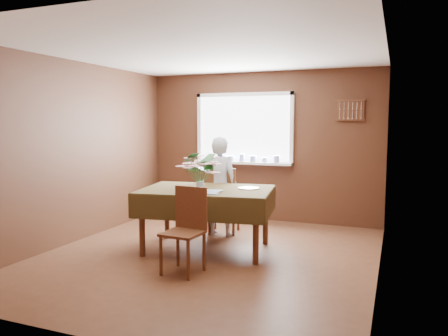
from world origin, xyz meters
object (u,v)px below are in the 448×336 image
at_px(chair_far, 223,198).
at_px(flower_bouquet, 200,169).
at_px(dining_table, 207,196).
at_px(chair_near, 186,226).
at_px(seated_woman, 220,186).

relative_size(chair_far, flower_bouquet, 1.95).
bearing_deg(chair_far, dining_table, 89.06).
distance_m(dining_table, chair_near, 0.85).
bearing_deg(chair_near, flower_bouquet, 104.32).
distance_m(dining_table, chair_far, 0.87).
bearing_deg(flower_bouquet, dining_table, 94.29).
bearing_deg(flower_bouquet, chair_far, 96.94).
bearing_deg(chair_near, seated_woman, 103.06).
relative_size(chair_near, flower_bouquet, 1.84).
relative_size(dining_table, chair_far, 1.82).
height_order(dining_table, chair_far, chair_far).
bearing_deg(flower_bouquet, chair_near, -80.16).
distance_m(dining_table, seated_woman, 0.77).
xyz_separation_m(dining_table, chair_near, (0.12, -0.82, -0.19)).
relative_size(chair_near, seated_woman, 0.64).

